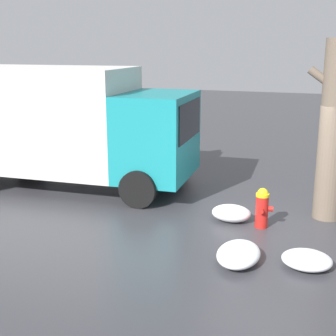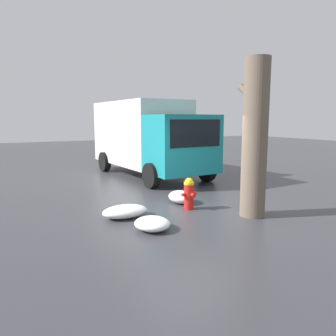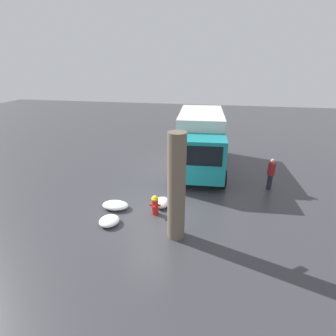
{
  "view_description": "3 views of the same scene",
  "coord_description": "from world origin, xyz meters",
  "px_view_note": "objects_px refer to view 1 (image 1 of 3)",
  "views": [
    {
      "loc": [
        -1.25,
        9.39,
        3.72
      ],
      "look_at": [
        2.19,
        -0.29,
        1.03
      ],
      "focal_mm": 50.0,
      "sensor_mm": 36.0,
      "label": 1
    },
    {
      "loc": [
        -7.29,
        4.63,
        2.42
      ],
      "look_at": [
        2.17,
        -0.55,
        0.8
      ],
      "focal_mm": 35.0,
      "sensor_mm": 36.0,
      "label": 2
    },
    {
      "loc": [
        -9.13,
        -2.25,
        5.92
      ],
      "look_at": [
        2.64,
        -0.05,
        1.02
      ],
      "focal_mm": 28.0,
      "sensor_mm": 36.0,
      "label": 3
    }
  ],
  "objects_px": {
    "delivery_truck": "(64,122)",
    "fire_hydrant": "(262,207)",
    "pedestrian": "(185,135)",
    "tree_trunk": "(334,131)"
  },
  "relations": [
    {
      "from": "tree_trunk",
      "to": "pedestrian",
      "type": "xyz_separation_m",
      "value": [
        4.58,
        -3.96,
        -1.08
      ]
    },
    {
      "from": "pedestrian",
      "to": "tree_trunk",
      "type": "bearing_deg",
      "value": 44.25
    },
    {
      "from": "fire_hydrant",
      "to": "delivery_truck",
      "type": "relative_size",
      "value": 0.13
    },
    {
      "from": "tree_trunk",
      "to": "pedestrian",
      "type": "height_order",
      "value": "tree_trunk"
    },
    {
      "from": "tree_trunk",
      "to": "pedestrian",
      "type": "bearing_deg",
      "value": -40.86
    },
    {
      "from": "delivery_truck",
      "to": "fire_hydrant",
      "type": "bearing_deg",
      "value": 72.7
    },
    {
      "from": "delivery_truck",
      "to": "pedestrian",
      "type": "distance_m",
      "value": 4.37
    },
    {
      "from": "delivery_truck",
      "to": "pedestrian",
      "type": "xyz_separation_m",
      "value": [
        -2.26,
        -3.64,
        -0.85
      ]
    },
    {
      "from": "fire_hydrant",
      "to": "delivery_truck",
      "type": "height_order",
      "value": "delivery_truck"
    },
    {
      "from": "fire_hydrant",
      "to": "pedestrian",
      "type": "xyz_separation_m",
      "value": [
        3.3,
        -5.03,
        0.43
      ]
    }
  ]
}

